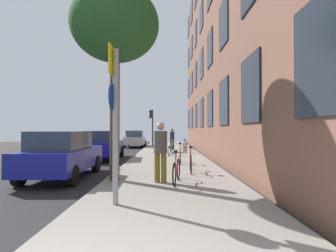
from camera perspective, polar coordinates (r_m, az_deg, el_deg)
name	(u,v)px	position (r m, az deg, el deg)	size (l,w,h in m)	color
ground_plane	(115,156)	(17.56, -11.43, -6.35)	(41.80, 41.80, 0.00)	#332D28
road_asphalt	(83,156)	(18.08, -18.01, -6.15)	(7.00, 38.00, 0.01)	#232326
sidewalk	(169,155)	(17.24, 0.14, -6.27)	(4.20, 38.00, 0.12)	gray
building_facade	(209,41)	(17.82, 8.93, 17.73)	(0.56, 27.00, 14.68)	brown
sign_post	(115,112)	(5.64, -11.50, 3.04)	(0.15, 0.60, 3.30)	gray
traffic_light	(152,121)	(25.90, -3.58, 1.08)	(0.43, 0.24, 3.57)	black
tree_near	(115,26)	(9.00, -11.41, 20.42)	(2.77, 2.77, 6.05)	#4C3823
bicycle_0	(176,170)	(7.85, 1.84, -9.54)	(0.44, 1.61, 0.96)	black
bicycle_1	(191,162)	(9.91, 4.93, -7.72)	(0.42, 1.71, 0.96)	black
bicycle_2	(180,155)	(12.46, 2.65, -6.27)	(0.42, 1.66, 0.98)	black
bicycle_3	(171,150)	(16.21, 0.69, -5.13)	(0.56, 1.64, 0.91)	black
bicycle_4	(185,147)	(18.22, 3.68, -4.63)	(0.42, 1.65, 0.94)	black
pedestrian_0	(160,148)	(7.84, -1.64, -4.78)	(0.51, 0.51, 1.79)	olive
pedestrian_1	(172,137)	(21.35, 0.90, -2.49)	(0.48, 0.48, 1.68)	#4C4742
car_0	(63,154)	(9.81, -21.84, -5.70)	(1.80, 4.14, 1.62)	navy
car_1	(104,145)	(15.44, -13.78, -3.96)	(1.90, 4.40, 1.62)	navy
car_2	(135,139)	(25.90, -7.13, -2.73)	(2.00, 4.36, 1.62)	#B7B7BC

